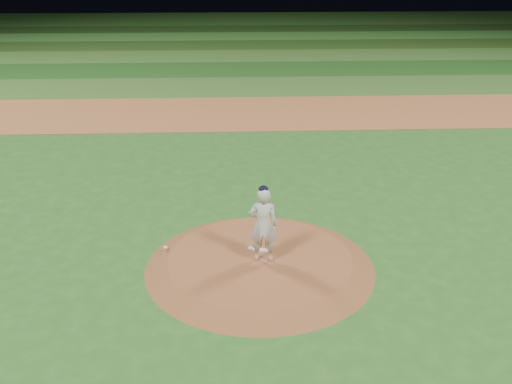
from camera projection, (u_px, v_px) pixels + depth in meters
name	position (u px, v px, depth m)	size (l,w,h in m)	color
ground	(260.00, 266.00, 13.74)	(120.00, 120.00, 0.00)	#295F1E
infield_dirt_band	(244.00, 113.00, 26.60)	(70.00, 6.00, 0.02)	#A55F33
outfield_stripe_0	(242.00, 87.00, 31.65)	(70.00, 5.00, 0.02)	#376424
outfield_stripe_1	(240.00, 69.00, 36.24)	(70.00, 5.00, 0.02)	#1C4D18
outfield_stripe_2	(238.00, 56.00, 40.84)	(70.00, 5.00, 0.02)	#386A26
outfield_stripe_3	(237.00, 45.00, 45.43)	(70.00, 5.00, 0.02)	#254917
outfield_stripe_4	(236.00, 36.00, 50.02)	(70.00, 5.00, 0.02)	#347A2C
outfield_stripe_5	(236.00, 29.00, 54.62)	(70.00, 5.00, 0.02)	#1B4115
pitchers_mound	(260.00, 262.00, 13.69)	(5.50, 5.50, 0.25)	brown
pitching_rubber	(259.00, 250.00, 13.96)	(0.57, 0.14, 0.03)	white
rosin_bag	(165.00, 247.00, 14.03)	(0.12, 0.12, 0.06)	silver
pitcher_on_mound	(263.00, 224.00, 13.17)	(0.71, 0.50, 1.90)	silver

